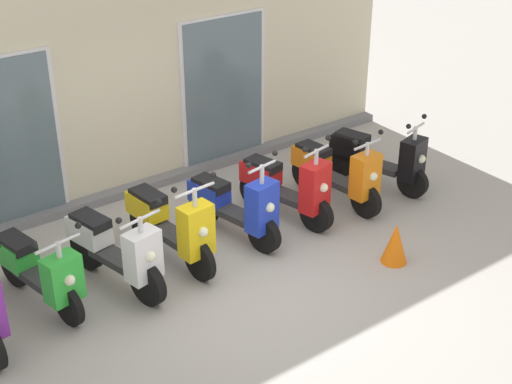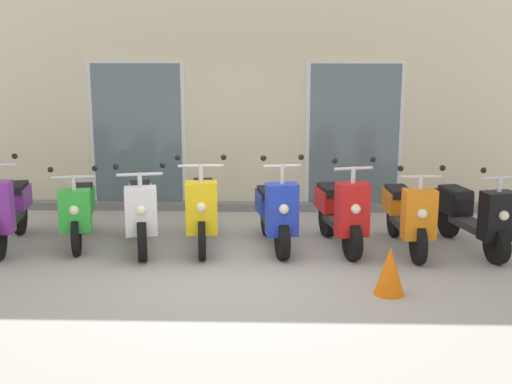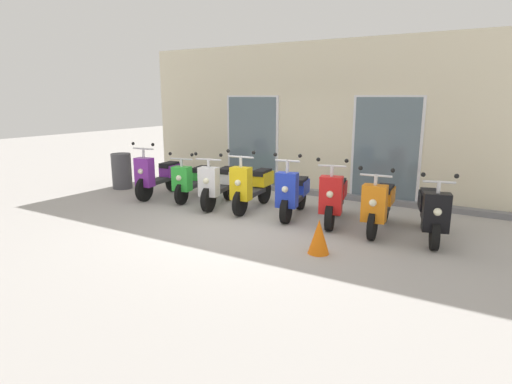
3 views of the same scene
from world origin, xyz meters
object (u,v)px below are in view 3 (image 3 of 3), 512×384
object	(u,v)px
scooter_orange	(380,204)
scooter_blue	(293,193)
scooter_white	(219,184)
scooter_yellow	(252,185)
scooter_green	(193,179)
trash_bin	(122,171)
traffic_cone	(319,237)
scooter_red	(334,197)
scooter_black	(432,211)
scooter_purple	(158,175)

from	to	relation	value
scooter_orange	scooter_blue	bearing A→B (deg)	177.75
scooter_white	scooter_yellow	size ratio (longest dim) A/B	0.97
scooter_green	trash_bin	xyz separation A→B (m)	(-2.30, -0.00, -0.01)
scooter_green	scooter_yellow	bearing A→B (deg)	-3.87
scooter_white	traffic_cone	bearing A→B (deg)	-27.98
scooter_red	scooter_black	size ratio (longest dim) A/B	0.96
scooter_red	trash_bin	size ratio (longest dim) A/B	1.71
scooter_black	traffic_cone	size ratio (longest dim) A/B	3.04
scooter_green	scooter_blue	xyz separation A→B (m)	(2.55, -0.11, 0.01)
scooter_purple	scooter_white	world-z (taller)	scooter_purple
scooter_orange	scooter_white	bearing A→B (deg)	-179.85
scooter_blue	scooter_red	bearing A→B (deg)	-1.12
scooter_blue	scooter_white	bearing A→B (deg)	-177.50
scooter_red	traffic_cone	size ratio (longest dim) A/B	2.91
scooter_orange	scooter_black	xyz separation A→B (m)	(0.84, 0.02, -0.01)
scooter_red	scooter_black	distance (m)	1.67
trash_bin	scooter_white	bearing A→B (deg)	-3.27
traffic_cone	scooter_purple	bearing A→B (deg)	161.66
scooter_blue	scooter_purple	bearing A→B (deg)	-178.52
scooter_blue	scooter_orange	bearing A→B (deg)	-2.25
scooter_white	traffic_cone	xyz separation A→B (m)	(2.92, -1.55, -0.22)
scooter_black	scooter_blue	bearing A→B (deg)	178.87
scooter_yellow	trash_bin	world-z (taller)	scooter_yellow
traffic_cone	scooter_blue	bearing A→B (deg)	126.66
scooter_blue	scooter_green	bearing A→B (deg)	177.56
scooter_purple	scooter_yellow	world-z (taller)	scooter_purple
scooter_purple	scooter_red	world-z (taller)	scooter_purple
scooter_black	scooter_green	bearing A→B (deg)	178.21
scooter_white	scooter_purple	bearing A→B (deg)	-179.54
scooter_white	scooter_black	world-z (taller)	scooter_white
scooter_green	scooter_white	bearing A→B (deg)	-12.24
scooter_green	scooter_red	xyz separation A→B (m)	(3.39, -0.13, 0.02)
scooter_blue	trash_bin	world-z (taller)	scooter_blue
scooter_black	traffic_cone	xyz separation A→B (m)	(-1.29, -1.58, -0.20)
scooter_orange	trash_bin	world-z (taller)	scooter_orange
scooter_black	scooter_purple	bearing A→B (deg)	-179.62
scooter_orange	trash_bin	distance (m)	6.52
scooter_orange	traffic_cone	world-z (taller)	scooter_orange
scooter_purple	scooter_orange	size ratio (longest dim) A/B	1.02
scooter_purple	scooter_black	distance (m)	5.93
scooter_purple	scooter_red	xyz separation A→B (m)	(4.26, 0.07, -0.02)
scooter_blue	trash_bin	xyz separation A→B (m)	(-4.85, 0.10, -0.02)
scooter_orange	trash_bin	size ratio (longest dim) A/B	1.83
traffic_cone	scooter_black	bearing A→B (deg)	50.59
scooter_black	scooter_orange	bearing A→B (deg)	-178.90
scooter_black	scooter_red	bearing A→B (deg)	178.86
scooter_purple	trash_bin	bearing A→B (deg)	172.28
scooter_yellow	trash_bin	size ratio (longest dim) A/B	1.87
scooter_blue	scooter_orange	world-z (taller)	scooter_blue
scooter_white	scooter_yellow	distance (m)	0.78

